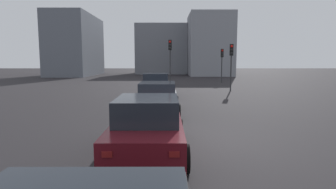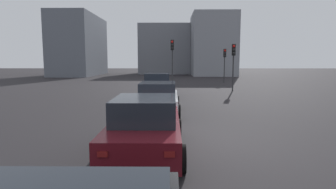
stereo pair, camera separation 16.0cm
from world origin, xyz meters
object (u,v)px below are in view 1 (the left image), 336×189
Objects in this scene: car_white_right_second at (158,98)px; traffic_light_near_right at (231,57)px; traffic_light_near_left at (170,54)px; traffic_light_far_left at (222,58)px; car_navy_right_lead at (156,86)px; car_maroon_right_third at (148,127)px.

car_white_right_second is 11.29m from traffic_light_near_right.
traffic_light_far_left is (5.76, -5.76, -0.39)m from traffic_light_near_left.
traffic_light_near_left reaches higher than car_navy_right_lead.
traffic_light_far_left reaches higher than car_maroon_right_third.
car_white_right_second is at bearing -23.51° from traffic_light_near_right.
traffic_light_near_left is at bearing -2.66° from car_maroon_right_third.
traffic_light_far_left is at bearing -19.04° from car_white_right_second.
car_maroon_right_third reaches higher than car_white_right_second.
car_navy_right_lead is at bearing -30.19° from traffic_light_far_left.
car_navy_right_lead is 0.98× the size of car_maroon_right_third.
car_navy_right_lead is 7.31m from traffic_light_near_right.
traffic_light_near_right is (-2.96, -4.81, -0.37)m from traffic_light_near_left.
car_white_right_second is 12.84m from traffic_light_near_left.
traffic_light_near_left is 5.66m from traffic_light_near_right.
car_navy_right_lead reaches higher than car_white_right_second.
car_maroon_right_third is 24.95m from traffic_light_far_left.
car_white_right_second is (-5.68, -0.32, -0.06)m from car_navy_right_lead.
car_navy_right_lead is 5.69m from car_white_right_second.
car_maroon_right_third is (-5.64, 0.06, 0.02)m from car_white_right_second.
traffic_light_near_right is at bearing -57.56° from car_navy_right_lead.
car_maroon_right_third is at bearing -17.25° from traffic_light_far_left.
traffic_light_near_right is at bearing -8.24° from traffic_light_far_left.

